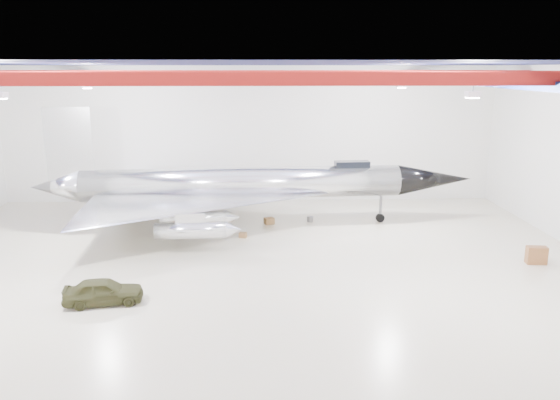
{
  "coord_description": "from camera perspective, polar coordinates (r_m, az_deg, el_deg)",
  "views": [
    {
      "loc": [
        0.83,
        -29.5,
        10.8
      ],
      "look_at": [
        2.01,
        2.0,
        3.15
      ],
      "focal_mm": 35.0,
      "sensor_mm": 36.0,
      "label": 1
    }
  ],
  "objects": [
    {
      "name": "floor",
      "position": [
        31.42,
        -3.55,
        -6.49
      ],
      "size": [
        40.0,
        40.0,
        0.0
      ],
      "primitive_type": "plane",
      "color": "beige",
      "rests_on": "ground"
    },
    {
      "name": "parts_bin",
      "position": [
        38.75,
        -1.14,
        -2.2
      ],
      "size": [
        0.8,
        0.73,
        0.46
      ],
      "primitive_type": "cube",
      "rotation": [
        0.0,
        0.0,
        0.4
      ],
      "color": "olive",
      "rests_on": "floor"
    },
    {
      "name": "spares_box",
      "position": [
        39.39,
        3.16,
        -2.0
      ],
      "size": [
        0.45,
        0.45,
        0.39
      ],
      "primitive_type": "cylinder",
      "rotation": [
        0.0,
        0.0,
        0.04
      ],
      "color": "#59595B",
      "rests_on": "floor"
    },
    {
      "name": "crate_ply",
      "position": [
        36.74,
        -8.31,
        -3.33
      ],
      "size": [
        0.48,
        0.39,
        0.33
      ],
      "primitive_type": "cube",
      "rotation": [
        0.0,
        0.0,
        -0.03
      ],
      "color": "olive",
      "rests_on": "floor"
    },
    {
      "name": "jeep",
      "position": [
        27.19,
        -17.98,
        -9.05
      ],
      "size": [
        3.82,
        2.01,
        1.24
      ],
      "primitive_type": "imported",
      "rotation": [
        0.0,
        0.0,
        1.73
      ],
      "color": "#35361B",
      "rests_on": "floor"
    },
    {
      "name": "jet_aircraft",
      "position": [
        37.83,
        -3.97,
        1.29
      ],
      "size": [
        30.59,
        18.41,
        8.34
      ],
      "rotation": [
        0.0,
        0.0,
        0.06
      ],
      "color": "silver",
      "rests_on": "floor"
    },
    {
      "name": "crate_small",
      "position": [
        37.56,
        -11.59,
        -3.15
      ],
      "size": [
        0.42,
        0.37,
        0.26
      ],
      "primitive_type": "cube",
      "rotation": [
        0.0,
        0.0,
        -0.2
      ],
      "color": "#59595B",
      "rests_on": "floor"
    },
    {
      "name": "oil_barrel",
      "position": [
        35.79,
        -3.91,
        -3.68
      ],
      "size": [
        0.56,
        0.49,
        0.33
      ],
      "primitive_type": "cube",
      "rotation": [
        0.0,
        0.0,
        -0.27
      ],
      "color": "olive",
      "rests_on": "floor"
    },
    {
      "name": "wall_back",
      "position": [
        44.82,
        -3.22,
        6.83
      ],
      "size": [
        40.0,
        0.0,
        40.0
      ],
      "primitive_type": "plane",
      "rotation": [
        1.57,
        0.0,
        0.0
      ],
      "color": "silver",
      "rests_on": "floor"
    },
    {
      "name": "ceiling_structure",
      "position": [
        29.51,
        -3.85,
        12.69
      ],
      "size": [
        39.5,
        29.5,
        1.08
      ],
      "color": "maroon",
      "rests_on": "ceiling"
    },
    {
      "name": "ceiling",
      "position": [
        29.51,
        -3.87,
        14.0
      ],
      "size": [
        40.0,
        40.0,
        0.0
      ],
      "primitive_type": "plane",
      "rotation": [
        3.14,
        0.0,
        0.0
      ],
      "color": "#0A0F38",
      "rests_on": "wall_back"
    },
    {
      "name": "desk",
      "position": [
        34.19,
        25.22,
        -5.24
      ],
      "size": [
        1.15,
        0.67,
        1.01
      ],
      "primitive_type": "cube",
      "rotation": [
        0.0,
        0.0,
        -0.12
      ],
      "color": "brown",
      "rests_on": "floor"
    },
    {
      "name": "toolbox_red",
      "position": [
        38.4,
        -6.66,
        -2.53
      ],
      "size": [
        0.52,
        0.43,
        0.34
      ],
      "primitive_type": "cube",
      "rotation": [
        0.0,
        0.0,
        -0.1
      ],
      "color": "maroon",
      "rests_on": "floor"
    }
  ]
}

